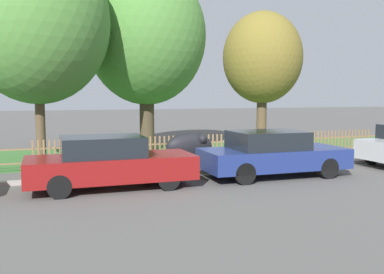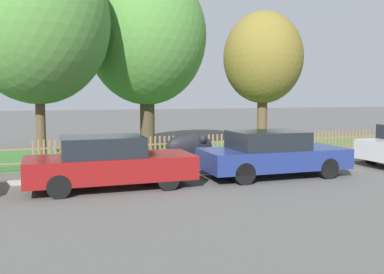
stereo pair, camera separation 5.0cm
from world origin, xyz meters
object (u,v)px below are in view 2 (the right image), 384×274
tree_behind_motorcycle (147,36)px  parked_car_black_saloon (109,162)px  covered_motorcycle (191,146)px  tree_mid_park (263,58)px  parked_car_navy_estate (272,154)px  tree_nearest_kerb (37,21)px

tree_behind_motorcycle → parked_car_black_saloon: bearing=-110.8°
covered_motorcycle → tree_mid_park: (5.42, 4.93, 3.58)m
tree_mid_park → covered_motorcycle: bearing=-137.7°
parked_car_navy_estate → tree_mid_park: (3.72, 7.59, 3.57)m
tree_nearest_kerb → tree_behind_motorcycle: size_ratio=1.00×
parked_car_navy_estate → tree_behind_motorcycle: (-2.26, 6.93, 4.27)m
tree_mid_park → tree_nearest_kerb: bearing=-164.9°
covered_motorcycle → tree_mid_park: bearing=38.8°
parked_car_black_saloon → covered_motorcycle: 4.21m
parked_car_black_saloon → parked_car_navy_estate: size_ratio=0.99×
covered_motorcycle → tree_mid_park: size_ratio=0.29×
tree_nearest_kerb → tree_mid_park: 10.76m
covered_motorcycle → tree_behind_motorcycle: bearing=93.9°
parked_car_black_saloon → parked_car_navy_estate: 4.92m
parked_car_black_saloon → tree_nearest_kerb: tree_nearest_kerb is taller
parked_car_navy_estate → covered_motorcycle: 3.16m
parked_car_navy_estate → tree_behind_motorcycle: size_ratio=0.56×
covered_motorcycle → tree_nearest_kerb: size_ratio=0.23×
parked_car_navy_estate → tree_nearest_kerb: (-6.64, 4.79, 4.34)m
tree_nearest_kerb → tree_behind_motorcycle: bearing=26.0°
parked_car_black_saloon → parked_car_navy_estate: bearing=0.5°
covered_motorcycle → tree_nearest_kerb: (-4.94, 2.13, 4.35)m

